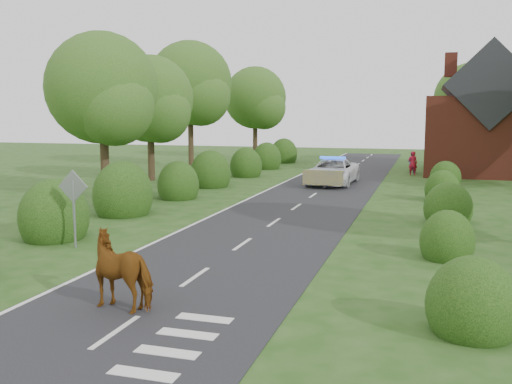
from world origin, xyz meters
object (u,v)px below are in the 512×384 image
(cow, at_px, (125,275))
(police_van, at_px, (332,172))
(pedestrian_red, at_px, (413,163))
(pedestrian_purple, at_px, (412,162))
(road_sign, at_px, (73,197))

(cow, xyz_separation_m, police_van, (0.77, 23.78, 0.06))
(pedestrian_red, distance_m, pedestrian_purple, 1.52)
(pedestrian_red, bearing_deg, cow, 77.27)
(pedestrian_red, bearing_deg, road_sign, 66.71)
(road_sign, distance_m, pedestrian_red, 27.95)
(cow, relative_size, pedestrian_red, 1.20)
(pedestrian_purple, bearing_deg, road_sign, 105.36)
(road_sign, xyz_separation_m, pedestrian_purple, (9.68, 27.70, -0.85))
(cow, height_order, pedestrian_red, pedestrian_red)
(cow, distance_m, pedestrian_purple, 32.66)
(cow, distance_m, police_van, 23.79)
(road_sign, bearing_deg, pedestrian_purple, 70.73)
(road_sign, relative_size, cow, 1.25)
(police_van, relative_size, pedestrian_red, 3.40)
(cow, height_order, pedestrian_purple, pedestrian_purple)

